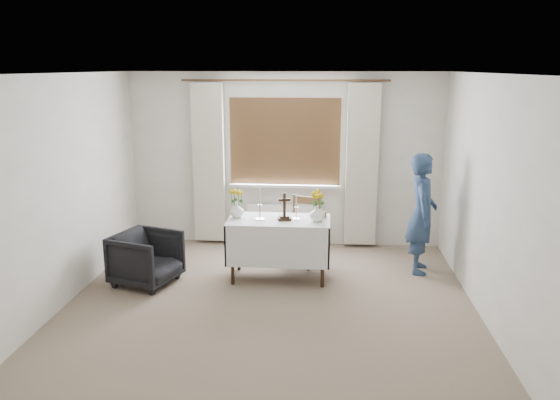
% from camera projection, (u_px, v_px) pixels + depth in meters
% --- Properties ---
extents(ground, '(5.00, 5.00, 0.00)m').
position_uv_depth(ground, '(267.00, 316.00, 5.76)').
color(ground, '#816D59').
rests_on(ground, ground).
extents(altar_table, '(1.24, 0.64, 0.76)m').
position_uv_depth(altar_table, '(279.00, 249.00, 6.71)').
color(altar_table, silver).
rests_on(altar_table, ground).
extents(wooden_chair, '(0.53, 0.53, 0.90)m').
position_uv_depth(wooden_chair, '(301.00, 232.00, 7.17)').
color(wooden_chair, '#51331B').
rests_on(wooden_chair, ground).
extents(armchair, '(0.88, 0.87, 0.64)m').
position_uv_depth(armchair, '(146.00, 258.00, 6.56)').
color(armchair, black).
rests_on(armchair, ground).
extents(person, '(0.43, 0.60, 1.53)m').
position_uv_depth(person, '(422.00, 214.00, 6.86)').
color(person, navy).
rests_on(person, ground).
extents(radiator, '(1.10, 0.10, 0.60)m').
position_uv_depth(radiator, '(284.00, 225.00, 8.03)').
color(radiator, white).
rests_on(radiator, ground).
extents(wooden_cross, '(0.18, 0.14, 0.34)m').
position_uv_depth(wooden_cross, '(284.00, 207.00, 6.54)').
color(wooden_cross, black).
rests_on(wooden_cross, altar_table).
extents(candlestick_left, '(0.13, 0.13, 0.39)m').
position_uv_depth(candlestick_left, '(260.00, 204.00, 6.56)').
color(candlestick_left, silver).
rests_on(candlestick_left, altar_table).
extents(candlestick_right, '(0.10, 0.10, 0.31)m').
position_uv_depth(candlestick_right, '(296.00, 207.00, 6.58)').
color(candlestick_right, silver).
rests_on(candlestick_right, altar_table).
extents(flower_vase_left, '(0.20, 0.20, 0.18)m').
position_uv_depth(flower_vase_left, '(237.00, 210.00, 6.68)').
color(flower_vase_left, white).
rests_on(flower_vase_left, altar_table).
extents(flower_vase_right, '(0.21, 0.21, 0.19)m').
position_uv_depth(flower_vase_right, '(317.00, 213.00, 6.52)').
color(flower_vase_right, white).
rests_on(flower_vase_right, altar_table).
extents(wicker_basket, '(0.21, 0.21, 0.07)m').
position_uv_depth(wicker_basket, '(319.00, 214.00, 6.72)').
color(wicker_basket, brown).
rests_on(wicker_basket, altar_table).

